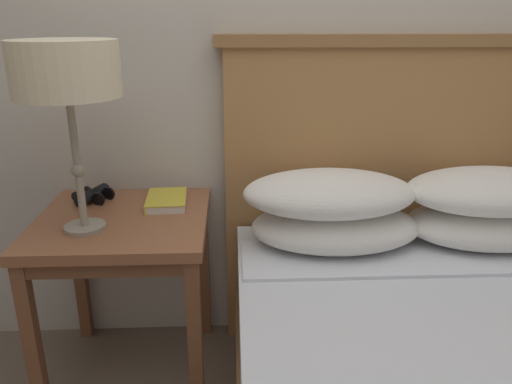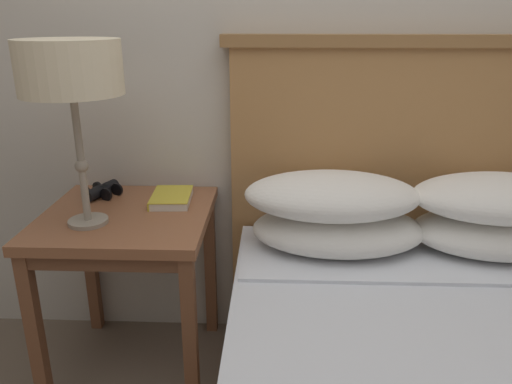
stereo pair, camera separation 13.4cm
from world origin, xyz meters
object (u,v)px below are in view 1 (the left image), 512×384
object	(u,v)px
nightstand	(124,240)
binoculars_pair	(93,195)
table_lamp	(66,73)
book_on_nightstand	(166,200)

from	to	relation	value
nightstand	binoculars_pair	size ratio (longest dim) A/B	3.94
table_lamp	book_on_nightstand	xyz separation A→B (m)	(0.23, 0.21, -0.48)
book_on_nightstand	binoculars_pair	xyz separation A→B (m)	(-0.28, 0.05, 0.01)
table_lamp	book_on_nightstand	bearing A→B (deg)	42.37
nightstand	book_on_nightstand	size ratio (longest dim) A/B	3.07
book_on_nightstand	table_lamp	bearing A→B (deg)	-137.63
table_lamp	binoculars_pair	world-z (taller)	table_lamp
binoculars_pair	book_on_nightstand	bearing A→B (deg)	-10.50
book_on_nightstand	nightstand	bearing A→B (deg)	-140.60
table_lamp	nightstand	bearing A→B (deg)	46.17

